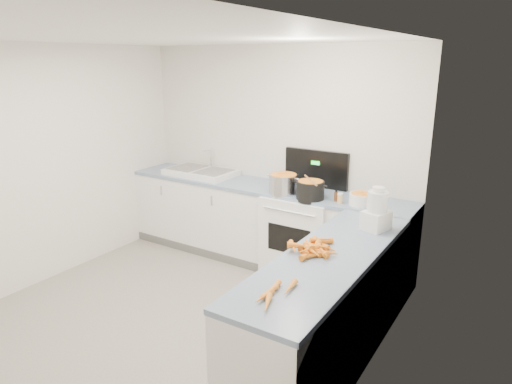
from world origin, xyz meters
The scene contains 19 objects.
floor centered at (0.00, 0.00, 0.00)m, with size 3.50×4.00×0.00m, color gray, non-canonical shape.
ceiling centered at (0.00, 0.00, 2.50)m, with size 3.50×4.00×0.00m, color silver, non-canonical shape.
wall_back centered at (0.00, 2.00, 1.25)m, with size 3.50×2.50×0.00m, color silver, non-canonical shape.
wall_left centered at (-1.75, 0.00, 1.25)m, with size 4.00×2.50×0.00m, color silver, non-canonical shape.
wall_right centered at (1.75, 0.00, 1.25)m, with size 4.00×2.50×0.00m, color silver, non-canonical shape.
counter_back centered at (0.00, 1.70, 0.47)m, with size 3.50×0.62×0.94m.
counter_right centered at (1.45, 0.30, 0.47)m, with size 0.62×2.20×0.94m.
stove centered at (0.55, 1.69, 0.47)m, with size 0.76×0.65×1.36m.
sink centered at (-0.90, 1.70, 0.98)m, with size 0.86×0.52×0.31m.
steel_pot centered at (0.37, 1.54, 1.03)m, with size 0.31×0.31×0.23m, color silver.
black_pot centered at (0.70, 1.51, 1.02)m, with size 0.29×0.29×0.21m, color black.
wooden_spoon centered at (0.70, 1.51, 1.14)m, with size 0.02×0.02×0.42m, color #AD7A47.
mixing_bowl centered at (1.23, 1.60, 1.00)m, with size 0.25×0.25×0.12m, color white.
extract_bottle centered at (0.97, 1.57, 0.99)m, with size 0.04×0.04×0.10m, color #593319.
spice_jar centered at (1.03, 1.52, 0.99)m, with size 0.05×0.05×0.09m, color #E5B266.
food_processor centered at (1.57, 1.00, 1.10)m, with size 0.24×0.26×0.37m.
carrot_pile centered at (1.33, 0.29, 0.98)m, with size 0.41×0.45×0.09m.
peeled_carrots centered at (1.41, -0.45, 0.96)m, with size 0.15×0.43×0.04m.
peelings centered at (-1.10, 1.72, 1.02)m, with size 0.22×0.27×0.01m.
Camera 1 is at (2.65, -2.62, 2.33)m, focal length 32.00 mm.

